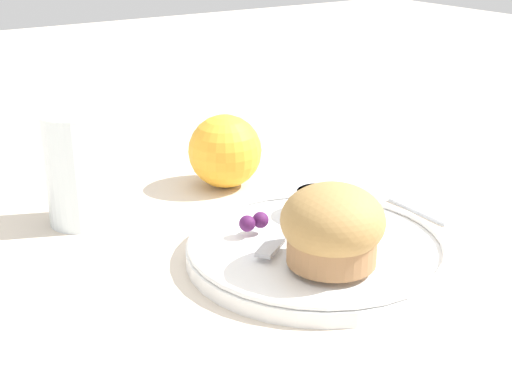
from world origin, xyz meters
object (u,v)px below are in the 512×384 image
at_px(muffin, 332,227).
at_px(butter_knife, 294,220).
at_px(juice_glass, 77,169).
at_px(orange_fruit, 225,151).

distance_m(muffin, butter_knife, 0.09).
bearing_deg(juice_glass, muffin, -61.17).
height_order(butter_knife, juice_glass, juice_glass).
relative_size(butter_knife, juice_glass, 1.25).
xyz_separation_m(butter_knife, orange_fruit, (0.02, 0.16, 0.02)).
height_order(muffin, juice_glass, juice_glass).
bearing_deg(juice_glass, butter_knife, -45.41).
height_order(orange_fruit, juice_glass, juice_glass).
relative_size(orange_fruit, juice_glass, 0.73).
distance_m(butter_knife, orange_fruit, 0.17).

